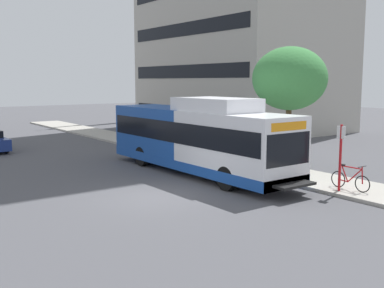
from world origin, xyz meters
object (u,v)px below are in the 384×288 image
(bus_stop_sign_pole, at_px, (340,153))
(transit_bus, at_px, (197,138))
(street_tree_near_stop, at_px, (290,79))
(bicycle_parked, at_px, (350,179))

(bus_stop_sign_pole, bearing_deg, transit_bus, 106.94)
(transit_bus, xyz_separation_m, street_tree_near_stop, (4.19, -1.92, 2.79))
(transit_bus, distance_m, bus_stop_sign_pole, 6.86)
(bicycle_parked, xyz_separation_m, street_tree_near_stop, (1.70, 4.80, 3.94))
(transit_bus, bearing_deg, bicycle_parked, -69.63)
(bus_stop_sign_pole, relative_size, street_tree_near_stop, 0.44)
(bus_stop_sign_pole, distance_m, street_tree_near_stop, 5.87)
(transit_bus, height_order, bus_stop_sign_pole, transit_bus)
(transit_bus, relative_size, bus_stop_sign_pole, 4.71)
(bicycle_parked, bearing_deg, transit_bus, 110.37)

